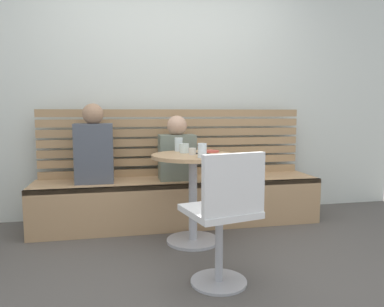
{
  "coord_description": "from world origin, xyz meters",
  "views": [
    {
      "loc": [
        -0.58,
        -2.19,
        1.09
      ],
      "look_at": [
        0.01,
        0.66,
        0.75
      ],
      "focal_mm": 33.96,
      "sensor_mm": 36.0,
      "label": 1
    }
  ],
  "objects": [
    {
      "name": "phone_on_table",
      "position": [
        0.11,
        0.66,
        0.74
      ],
      "size": [
        0.11,
        0.15,
        0.01
      ],
      "primitive_type": "cube",
      "rotation": [
        0.0,
        0.0,
        0.29
      ],
      "color": "black",
      "rests_on": "cafe_table"
    },
    {
      "name": "cup_glass_tall",
      "position": [
        -0.05,
        0.94,
        0.8
      ],
      "size": [
        0.07,
        0.07,
        0.12
      ],
      "primitive_type": "cylinder",
      "color": "silver",
      "rests_on": "cafe_table"
    },
    {
      "name": "cafe_table",
      "position": [
        0.03,
        0.69,
        0.52
      ],
      "size": [
        0.68,
        0.68,
        0.74
      ],
      "color": "#ADADB2",
      "rests_on": "ground"
    },
    {
      "name": "booth_backrest",
      "position": [
        0.0,
        1.44,
        0.78
      ],
      "size": [
        2.65,
        0.04,
        0.67
      ],
      "color": "#A68157",
      "rests_on": "booth_bench"
    },
    {
      "name": "cup_glass_short",
      "position": [
        -0.02,
        0.8,
        0.78
      ],
      "size": [
        0.08,
        0.08,
        0.08
      ],
      "primitive_type": "cylinder",
      "color": "silver",
      "rests_on": "cafe_table"
    },
    {
      "name": "white_chair",
      "position": [
        0.05,
        -0.12,
        0.46
      ],
      "size": [
        0.48,
        0.48,
        0.85
      ],
      "color": "#ADADB2",
      "rests_on": "ground"
    },
    {
      "name": "person_child_left",
      "position": [
        -0.02,
        1.2,
        0.71
      ],
      "size": [
        0.34,
        0.22,
        0.61
      ],
      "color": "slate",
      "rests_on": "booth_bench"
    },
    {
      "name": "booth_bench",
      "position": [
        0.0,
        1.2,
        0.22
      ],
      "size": [
        2.7,
        0.52,
        0.44
      ],
      "color": "tan",
      "rests_on": "ground"
    },
    {
      "name": "person_adult",
      "position": [
        -0.78,
        1.2,
        0.76
      ],
      "size": [
        0.34,
        0.22,
        0.72
      ],
      "color": "#4C515B",
      "rests_on": "booth_bench"
    },
    {
      "name": "cup_espresso_small",
      "position": [
        0.02,
        0.66,
        0.77
      ],
      "size": [
        0.06,
        0.06,
        0.05
      ],
      "primitive_type": "cylinder",
      "color": "silver",
      "rests_on": "cafe_table"
    },
    {
      "name": "plate_small",
      "position": [
        0.2,
        0.84,
        0.75
      ],
      "size": [
        0.17,
        0.17,
        0.01
      ],
      "primitive_type": "cylinder",
      "color": "#DB4C42",
      "rests_on": "cafe_table"
    },
    {
      "name": "back_wall",
      "position": [
        0.0,
        1.64,
        1.45
      ],
      "size": [
        5.2,
        0.1,
        2.9
      ],
      "primitive_type": "cube",
      "color": "silver",
      "rests_on": "ground"
    },
    {
      "name": "cup_water_clear",
      "position": [
        0.05,
        0.46,
        0.8
      ],
      "size": [
        0.07,
        0.07,
        0.11
      ],
      "primitive_type": "cylinder",
      "color": "white",
      "rests_on": "cafe_table"
    },
    {
      "name": "ground",
      "position": [
        0.0,
        0.0,
        0.0
      ],
      "size": [
        8.0,
        8.0,
        0.0
      ],
      "primitive_type": "plane",
      "color": "#514C47"
    }
  ]
}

